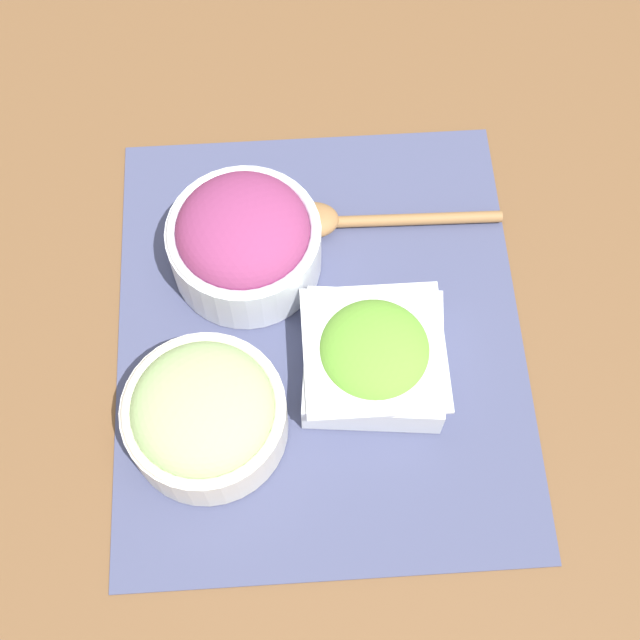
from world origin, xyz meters
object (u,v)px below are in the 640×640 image
Objects in this scene: lettuce_bowl at (374,355)px; wooden_spoon at (345,220)px; onion_bowl at (244,239)px; cucumber_bowl at (205,414)px.

lettuce_bowl is 0.16m from wooden_spoon.
onion_bowl reaches higher than wooden_spoon.
lettuce_bowl is at bearing -174.76° from wooden_spoon.
onion_bowl is 0.66× the size of wooden_spoon.
cucumber_bowl is at bearing 108.36° from lettuce_bowl.
wooden_spoon is (0.16, 0.01, -0.02)m from lettuce_bowl.
lettuce_bowl is (0.05, -0.15, -0.01)m from cucumber_bowl.
onion_bowl is 0.18m from cucumber_bowl.
onion_bowl is at bearing 43.55° from lettuce_bowl.
wooden_spoon is at bearing -33.69° from cucumber_bowl.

